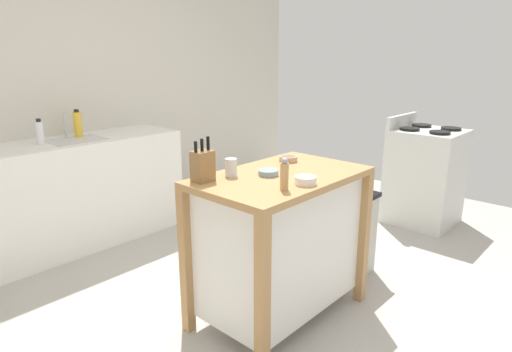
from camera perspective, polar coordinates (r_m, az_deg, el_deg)
The scene contains 15 objects.
ground_plane at distance 2.96m, azimuth 4.35°, elevation -17.07°, with size 6.30×6.30×0.00m, color #ADA8A0.
wall_back at distance 4.36m, azimuth -20.86°, elevation 10.74°, with size 5.30×0.10×2.60m, color beige.
kitchen_island at distance 2.68m, azimuth 3.19°, elevation -8.23°, with size 1.05×0.65×0.93m.
knife_block at distance 2.39m, azimuth -7.02°, elevation 1.39°, with size 0.11×0.09×0.24m.
bowl_stoneware_deep at distance 2.34m, azimuth 6.53°, elevation -0.54°, with size 0.12×0.12×0.04m.
bowl_ceramic_small at distance 2.50m, azimuth 1.63°, elevation 0.47°, with size 0.12×0.12×0.03m.
bowl_ceramic_wide at distance 2.84m, azimuth 4.26°, elevation 2.29°, with size 0.12×0.12×0.04m.
drinking_cup at distance 2.48m, azimuth -3.29°, elevation 1.13°, with size 0.07×0.07×0.10m.
pepper_grinder at distance 2.22m, azimuth 3.74°, elevation 0.12°, with size 0.04×0.04×0.17m.
trash_bin at distance 3.32m, azimuth 12.23°, elevation -7.47°, with size 0.36×0.28×0.63m.
sink_counter at distance 4.04m, azimuth -22.06°, elevation -1.90°, with size 1.74×0.60×0.92m.
sink_faucet at distance 4.05m, azimuth -23.76°, elevation 6.19°, with size 0.02×0.02×0.22m.
bottle_spray_cleaner at distance 3.84m, azimuth -26.50°, elevation 5.16°, with size 0.06×0.06×0.20m.
bottle_hand_soap at distance 4.05m, azimuth -22.36°, elevation 6.35°, with size 0.07×0.07×0.23m.
stove at distance 4.50m, azimuth 21.30°, elevation -0.01°, with size 0.60×0.60×1.04m.
Camera 1 is at (-1.98, -1.52, 1.60)m, focal length 30.46 mm.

